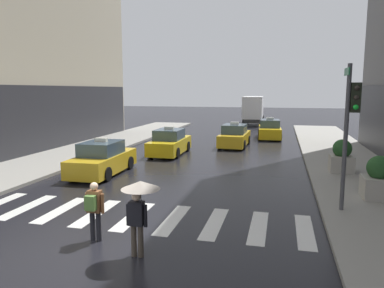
{
  "coord_description": "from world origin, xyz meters",
  "views": [
    {
      "loc": [
        4.6,
        -7.72,
        4.12
      ],
      "look_at": [
        0.75,
        8.0,
        1.71
      ],
      "focal_mm": 34.07,
      "sensor_mm": 36.0,
      "label": 1
    }
  ],
  "objects_px": {
    "traffic_light_pole": "(350,117)",
    "planter_near_corner": "(379,179)",
    "taxi_third": "(235,137)",
    "pedestrian_with_umbrella": "(139,198)",
    "pedestrian_with_backpack": "(94,207)",
    "taxi_lead": "(102,159)",
    "taxi_fourth": "(270,130)",
    "box_truck": "(253,109)",
    "planter_mid_block": "(342,157)",
    "taxi_second": "(170,143)"
  },
  "relations": [
    {
      "from": "taxi_third",
      "to": "pedestrian_with_backpack",
      "type": "bearing_deg",
      "value": -95.01
    },
    {
      "from": "taxi_third",
      "to": "pedestrian_with_backpack",
      "type": "height_order",
      "value": "taxi_third"
    },
    {
      "from": "taxi_third",
      "to": "pedestrian_with_umbrella",
      "type": "relative_size",
      "value": 2.37
    },
    {
      "from": "taxi_fourth",
      "to": "planter_near_corner",
      "type": "distance_m",
      "value": 17.94
    },
    {
      "from": "pedestrian_with_backpack",
      "to": "planter_near_corner",
      "type": "xyz_separation_m",
      "value": [
        8.41,
        5.65,
        -0.1
      ]
    },
    {
      "from": "taxi_lead",
      "to": "planter_mid_block",
      "type": "xyz_separation_m",
      "value": [
        11.42,
        2.61,
        0.15
      ]
    },
    {
      "from": "taxi_second",
      "to": "pedestrian_with_backpack",
      "type": "xyz_separation_m",
      "value": [
        2.09,
        -13.61,
        0.25
      ]
    },
    {
      "from": "taxi_third",
      "to": "box_truck",
      "type": "bearing_deg",
      "value": 89.93
    },
    {
      "from": "taxi_lead",
      "to": "pedestrian_with_backpack",
      "type": "bearing_deg",
      "value": -63.97
    },
    {
      "from": "traffic_light_pole",
      "to": "pedestrian_with_umbrella",
      "type": "bearing_deg",
      "value": -139.89
    },
    {
      "from": "planter_near_corner",
      "to": "planter_mid_block",
      "type": "xyz_separation_m",
      "value": [
        -0.62,
        4.41,
        0.0
      ]
    },
    {
      "from": "taxi_third",
      "to": "pedestrian_with_umbrella",
      "type": "bearing_deg",
      "value": -90.02
    },
    {
      "from": "taxi_third",
      "to": "pedestrian_with_umbrella",
      "type": "height_order",
      "value": "pedestrian_with_umbrella"
    },
    {
      "from": "taxi_third",
      "to": "planter_near_corner",
      "type": "height_order",
      "value": "taxi_third"
    },
    {
      "from": "taxi_fourth",
      "to": "box_truck",
      "type": "height_order",
      "value": "box_truck"
    },
    {
      "from": "taxi_lead",
      "to": "pedestrian_with_backpack",
      "type": "distance_m",
      "value": 8.28
    },
    {
      "from": "traffic_light_pole",
      "to": "planter_near_corner",
      "type": "xyz_separation_m",
      "value": [
        1.4,
        1.66,
        -2.38
      ]
    },
    {
      "from": "pedestrian_with_backpack",
      "to": "planter_near_corner",
      "type": "height_order",
      "value": "planter_near_corner"
    },
    {
      "from": "taxi_lead",
      "to": "box_truck",
      "type": "relative_size",
      "value": 0.6
    },
    {
      "from": "traffic_light_pole",
      "to": "pedestrian_with_umbrella",
      "type": "height_order",
      "value": "traffic_light_pole"
    },
    {
      "from": "traffic_light_pole",
      "to": "pedestrian_with_backpack",
      "type": "xyz_separation_m",
      "value": [
        -7.01,
        -3.99,
        -2.29
      ]
    },
    {
      "from": "planter_near_corner",
      "to": "taxi_second",
      "type": "bearing_deg",
      "value": 142.82
    },
    {
      "from": "traffic_light_pole",
      "to": "taxi_fourth",
      "type": "xyz_separation_m",
      "value": [
        -3.09,
        19.03,
        -2.53
      ]
    },
    {
      "from": "taxi_third",
      "to": "pedestrian_with_umbrella",
      "type": "xyz_separation_m",
      "value": [
        -0.01,
        -18.5,
        0.79
      ]
    },
    {
      "from": "taxi_lead",
      "to": "taxi_second",
      "type": "xyz_separation_m",
      "value": [
        1.54,
        6.17,
        0.0
      ]
    },
    {
      "from": "traffic_light_pole",
      "to": "box_truck",
      "type": "height_order",
      "value": "traffic_light_pole"
    },
    {
      "from": "taxi_lead",
      "to": "pedestrian_with_umbrella",
      "type": "distance_m",
      "value": 9.6
    },
    {
      "from": "pedestrian_with_umbrella",
      "to": "planter_near_corner",
      "type": "height_order",
      "value": "pedestrian_with_umbrella"
    },
    {
      "from": "pedestrian_with_umbrella",
      "to": "planter_near_corner",
      "type": "distance_m",
      "value": 9.29
    },
    {
      "from": "taxi_second",
      "to": "taxi_fourth",
      "type": "height_order",
      "value": "same"
    },
    {
      "from": "planter_near_corner",
      "to": "taxi_lead",
      "type": "bearing_deg",
      "value": 171.53
    },
    {
      "from": "box_truck",
      "to": "pedestrian_with_umbrella",
      "type": "relative_size",
      "value": 3.9
    },
    {
      "from": "pedestrian_with_backpack",
      "to": "planter_mid_block",
      "type": "xyz_separation_m",
      "value": [
        7.78,
        10.05,
        -0.1
      ]
    },
    {
      "from": "taxi_third",
      "to": "pedestrian_with_umbrella",
      "type": "distance_m",
      "value": 18.52
    },
    {
      "from": "taxi_fourth",
      "to": "planter_mid_block",
      "type": "xyz_separation_m",
      "value": [
        3.87,
        -12.96,
        0.15
      ]
    },
    {
      "from": "taxi_fourth",
      "to": "pedestrian_with_umbrella",
      "type": "distance_m",
      "value": 23.75
    },
    {
      "from": "taxi_lead",
      "to": "planter_near_corner",
      "type": "relative_size",
      "value": 2.86
    },
    {
      "from": "taxi_second",
      "to": "taxi_third",
      "type": "bearing_deg",
      "value": 49.56
    },
    {
      "from": "taxi_third",
      "to": "box_truck",
      "type": "height_order",
      "value": "box_truck"
    },
    {
      "from": "taxi_second",
      "to": "taxi_third",
      "type": "distance_m",
      "value": 5.64
    },
    {
      "from": "taxi_lead",
      "to": "pedestrian_with_backpack",
      "type": "relative_size",
      "value": 2.77
    },
    {
      "from": "taxi_second",
      "to": "planter_near_corner",
      "type": "height_order",
      "value": "taxi_second"
    },
    {
      "from": "taxi_third",
      "to": "planter_near_corner",
      "type": "xyz_separation_m",
      "value": [
        6.84,
        -12.25,
        0.15
      ]
    },
    {
      "from": "traffic_light_pole",
      "to": "box_truck",
      "type": "xyz_separation_m",
      "value": [
        -5.42,
        31.63,
        -1.41
      ]
    },
    {
      "from": "box_truck",
      "to": "planter_near_corner",
      "type": "distance_m",
      "value": 30.75
    },
    {
      "from": "traffic_light_pole",
      "to": "pedestrian_with_backpack",
      "type": "relative_size",
      "value": 2.91
    },
    {
      "from": "taxi_third",
      "to": "taxi_lead",
      "type": "bearing_deg",
      "value": -116.44
    },
    {
      "from": "box_truck",
      "to": "planter_near_corner",
      "type": "height_order",
      "value": "box_truck"
    },
    {
      "from": "taxi_second",
      "to": "planter_mid_block",
      "type": "bearing_deg",
      "value": -19.8
    },
    {
      "from": "taxi_fourth",
      "to": "box_truck",
      "type": "bearing_deg",
      "value": 100.48
    }
  ]
}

